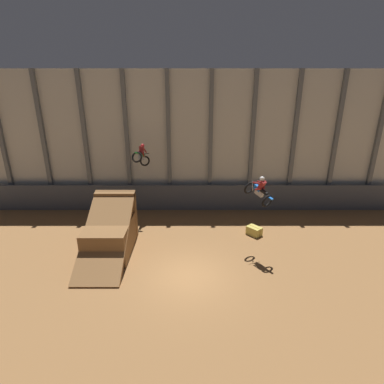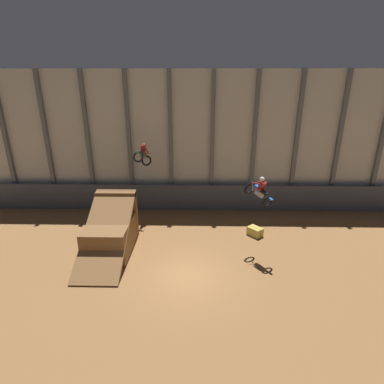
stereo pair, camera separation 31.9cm
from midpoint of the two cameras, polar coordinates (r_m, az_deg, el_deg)
The scene contains 7 objects.
ground_plane at distance 15.68m, azimuth -1.14°, elevation -15.76°, with size 60.00×60.00×0.00m, color olive.
arena_back_wall at distance 22.28m, azimuth -0.72°, elevation 9.37°, with size 32.00×0.40×10.13m.
lower_barrier at distance 22.78m, azimuth -0.70°, elevation -1.04°, with size 31.36×0.20×1.99m.
dirt_ramp at distance 18.12m, azimuth -15.47°, elevation -7.35°, with size 2.42×5.47×3.15m.
rider_bike_left_air at distance 20.77m, azimuth -9.93°, elevation 6.82°, with size 1.11×1.80×1.66m.
rider_bike_right_air at distance 16.27m, azimuth 12.28°, elevation 0.23°, with size 1.51×1.77×1.61m.
hay_bale_trackside at distance 19.67m, azimuth 11.43°, elevation -7.30°, with size 1.05×1.07×0.57m.
Camera 1 is at (0.17, -12.73, 9.15)m, focal length 28.00 mm.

